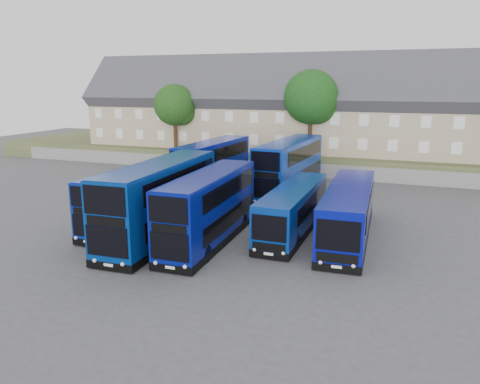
% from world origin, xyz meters
% --- Properties ---
extents(ground, '(120.00, 120.00, 0.00)m').
position_xyz_m(ground, '(0.00, 0.00, 0.00)').
color(ground, '#48484D').
rests_on(ground, ground).
extents(retaining_wall, '(70.00, 0.40, 1.50)m').
position_xyz_m(retaining_wall, '(0.00, 24.00, 0.75)').
color(retaining_wall, slate).
rests_on(retaining_wall, ground).
extents(earth_bank, '(80.00, 20.00, 2.00)m').
position_xyz_m(earth_bank, '(0.00, 34.00, 1.00)').
color(earth_bank, '#4A512D').
rests_on(earth_bank, ground).
extents(terrace_row, '(66.00, 10.40, 11.20)m').
position_xyz_m(terrace_row, '(6.00, 30.00, 6.60)').
color(terrace_row, tan).
rests_on(terrace_row, earth_bank).
extents(dd_front_left, '(2.33, 9.96, 3.95)m').
position_xyz_m(dd_front_left, '(-5.47, 2.66, 1.94)').
color(dd_front_left, navy).
rests_on(dd_front_left, ground).
extents(dd_front_mid, '(3.32, 12.29, 4.84)m').
position_xyz_m(dd_front_mid, '(-2.33, 1.11, 2.38)').
color(dd_front_mid, navy).
rests_on(dd_front_mid, ground).
extents(dd_front_right, '(2.87, 11.01, 4.34)m').
position_xyz_m(dd_front_right, '(0.98, 1.33, 2.13)').
color(dd_front_right, navy).
rests_on(dd_front_right, ground).
extents(dd_rear_left, '(3.15, 11.34, 4.46)m').
position_xyz_m(dd_rear_left, '(-4.85, 15.19, 2.19)').
color(dd_rear_left, '#081797').
rests_on(dd_rear_left, ground).
extents(dd_rear_right, '(3.52, 12.07, 4.74)m').
position_xyz_m(dd_rear_right, '(2.22, 16.04, 2.33)').
color(dd_rear_right, '#092FA5').
rests_on(dd_rear_right, ground).
extents(coach_east_a, '(2.37, 11.21, 3.06)m').
position_xyz_m(coach_east_a, '(5.37, 5.18, 1.50)').
color(coach_east_a, navy).
rests_on(coach_east_a, ground).
extents(coach_east_b, '(3.21, 12.51, 3.39)m').
position_xyz_m(coach_east_b, '(8.97, 5.19, 1.66)').
color(coach_east_b, '#070E92').
rests_on(coach_east_b, ground).
extents(tree_west, '(4.80, 4.80, 7.65)m').
position_xyz_m(tree_west, '(-13.85, 25.10, 7.05)').
color(tree_west, '#382314').
rests_on(tree_west, earth_bank).
extents(tree_mid, '(5.76, 5.76, 9.18)m').
position_xyz_m(tree_mid, '(2.15, 25.60, 8.07)').
color(tree_mid, '#382314').
rests_on(tree_mid, earth_bank).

